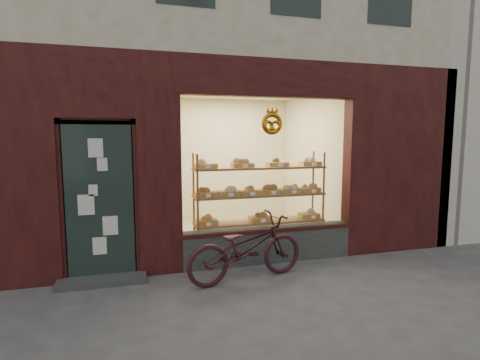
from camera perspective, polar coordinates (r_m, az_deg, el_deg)
name	(u,v)px	position (r m, az deg, el deg)	size (l,w,h in m)	color
ground	(300,333)	(4.10, 9.08, -22.08)	(90.00, 90.00, 0.00)	#3A3A3C
display_shelf	(260,202)	(6.23, 3.01, -3.36)	(2.20, 0.45, 1.70)	brown
bicycle	(246,248)	(5.18, 0.97, -10.32)	(0.60, 1.71, 0.90)	#31121B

